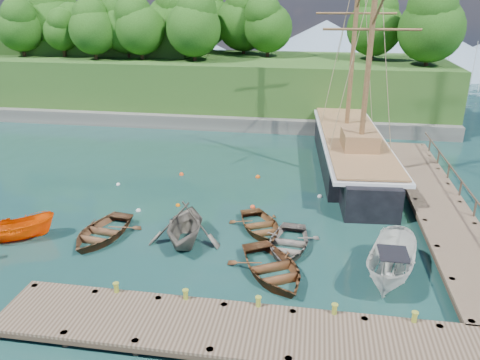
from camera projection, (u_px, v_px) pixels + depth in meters
The scene contains 26 objects.
ground at pixel (232, 251), 23.96m from camera, with size 160.00×160.00×0.00m, color #193A31.
dock_near at pixel (254, 333), 17.54m from camera, with size 20.00×3.20×1.10m.
dock_east at pixel (437, 203), 28.51m from camera, with size 3.20×24.00×1.10m.
bollard_0 at pixel (118, 304), 19.88m from camera, with size 0.26×0.26×0.45m, color olive.
bollard_1 at pixel (186, 311), 19.43m from camera, with size 0.26×0.26×0.45m, color olive.
bollard_2 at pixel (258, 318), 18.99m from camera, with size 0.26×0.26×0.45m, color olive.
bollard_3 at pixel (333, 326), 18.54m from camera, with size 0.26×0.26×0.45m, color olive.
bollard_4 at pixel (412, 334), 18.09m from camera, with size 0.26×0.26×0.45m, color olive.
rowboat_0 at pixel (102, 238), 25.31m from camera, with size 3.23×4.52×0.94m, color brown.
rowboat_1 at pixel (186, 242), 24.86m from camera, with size 3.84×4.45×2.34m, color #5E584F.
rowboat_2 at pixel (272, 275), 21.91m from camera, with size 3.43×4.80×0.99m, color #57331B.
rowboat_3 at pixel (288, 249), 24.20m from camera, with size 3.05×4.28×0.89m, color #696058.
rowboat_4 at pixel (260, 230), 26.08m from camera, with size 2.91×4.07×0.84m, color brown.
motorboat_orange at pixel (20, 240), 25.09m from camera, with size 1.41×3.76×1.45m, color #F24F01.
cabin_boat_white at pixel (390, 280), 21.51m from camera, with size 1.97×5.24×2.03m, color silver.
schooner at pixel (351, 153), 35.50m from camera, with size 5.95×25.94×18.72m.
mooring_buoy_0 at pixel (138, 211), 28.41m from camera, with size 0.31×0.31×0.31m, color silver.
mooring_buoy_1 at pixel (178, 206), 29.12m from camera, with size 0.28×0.28×0.28m, color #E96500.
mooring_buoy_2 at pixel (253, 208), 28.88m from camera, with size 0.32×0.32×0.32m, color #E7431B.
mooring_buoy_3 at pixel (320, 197), 30.39m from camera, with size 0.32×0.32×0.32m, color silver.
mooring_buoy_4 at pixel (181, 175), 34.12m from camera, with size 0.33×0.33×0.33m, color #D84415.
mooring_buoy_5 at pixel (258, 177), 33.64m from camera, with size 0.35×0.35×0.35m, color #CF4D0B.
mooring_buoy_6 at pixel (118, 185), 32.33m from camera, with size 0.28×0.28×0.28m, color silver.
mooring_buoy_7 at pixel (290, 229), 26.24m from camera, with size 0.31×0.31×0.31m, color #DB571C.
headland at pixel (168, 59), 52.61m from camera, with size 51.00×19.31×12.90m.
distant_ridge at pixel (322, 41), 85.95m from camera, with size 117.00×40.00×10.00m.
Camera 1 is at (3.77, -20.59, 12.23)m, focal length 35.00 mm.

